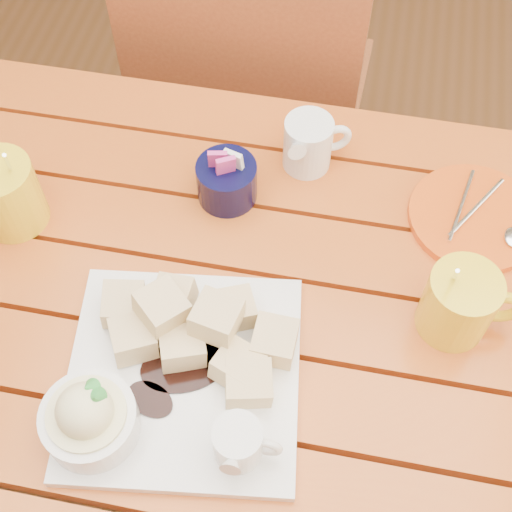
% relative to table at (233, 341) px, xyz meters
% --- Properties ---
extents(ground, '(5.00, 5.00, 0.00)m').
position_rel_table_xyz_m(ground, '(0.00, -0.00, -0.64)').
color(ground, brown).
rests_on(ground, ground).
extents(table, '(1.20, 0.79, 0.75)m').
position_rel_table_xyz_m(table, '(0.00, 0.00, 0.00)').
color(table, '#A93915').
rests_on(table, ground).
extents(dessert_plate, '(0.33, 0.33, 0.12)m').
position_rel_table_xyz_m(dessert_plate, '(-0.05, -0.13, 0.14)').
color(dessert_plate, white).
rests_on(dessert_plate, table).
extents(coffee_mug_left, '(0.14, 0.10, 0.16)m').
position_rel_table_xyz_m(coffee_mug_left, '(-0.34, 0.08, 0.16)').
color(coffee_mug_left, yellow).
rests_on(coffee_mug_left, table).
extents(coffee_mug_right, '(0.13, 0.09, 0.15)m').
position_rel_table_xyz_m(coffee_mug_right, '(0.30, 0.03, 0.16)').
color(coffee_mug_right, yellow).
rests_on(coffee_mug_right, table).
extents(cream_pitcher, '(0.11, 0.09, 0.09)m').
position_rel_table_xyz_m(cream_pitcher, '(0.06, 0.27, 0.15)').
color(cream_pitcher, white).
rests_on(cream_pitcher, table).
extents(sugar_caddy, '(0.09, 0.09, 0.10)m').
position_rel_table_xyz_m(sugar_caddy, '(-0.04, 0.18, 0.14)').
color(sugar_caddy, black).
rests_on(sugar_caddy, table).
extents(orange_saucer, '(0.19, 0.19, 0.02)m').
position_rel_table_xyz_m(orange_saucer, '(0.32, 0.21, 0.11)').
color(orange_saucer, '#E05213').
rests_on(orange_saucer, table).
extents(chair_far, '(0.46, 0.46, 0.93)m').
position_rel_table_xyz_m(chair_far, '(-0.09, 0.61, -0.12)').
color(chair_far, brown).
rests_on(chair_far, ground).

